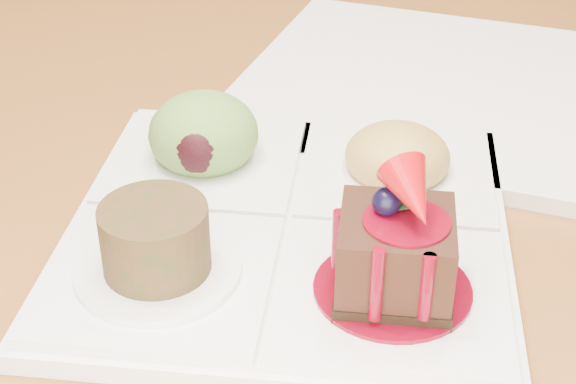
{
  "coord_description": "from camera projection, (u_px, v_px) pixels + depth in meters",
  "views": [
    {
      "loc": [
        0.11,
        -0.92,
        1.06
      ],
      "look_at": [
        0.08,
        -0.48,
        0.79
      ],
      "focal_mm": 55.0,
      "sensor_mm": 36.0,
      "label": 1
    }
  ],
  "objects": [
    {
      "name": "dining_table",
      "position": [
        247.0,
        32.0,
        0.98
      ],
      "size": [
        1.0,
        1.8,
        0.75
      ],
      "color": "#8E5D24",
      "rests_on": "ground"
    },
    {
      "name": "sampler_plate",
      "position": [
        286.0,
        209.0,
        0.53
      ],
      "size": [
        0.27,
        0.27,
        0.1
      ],
      "rotation": [
        0.0,
        0.0,
        -0.05
      ],
      "color": "white",
      "rests_on": "dining_table"
    },
    {
      "name": "second_plate",
      "position": [
        428.0,
        87.0,
        0.7
      ],
      "size": [
        0.35,
        0.35,
        0.01
      ],
      "primitive_type": "cube",
      "rotation": [
        0.0,
        0.0,
        -0.28
      ],
      "color": "white",
      "rests_on": "dining_table"
    }
  ]
}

